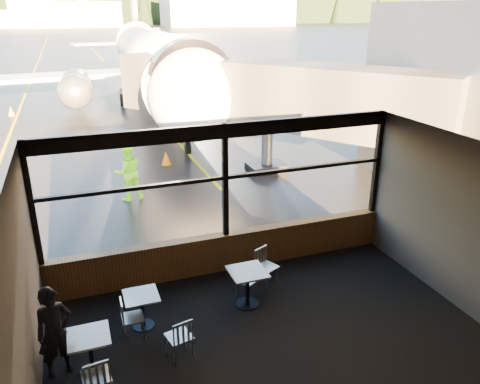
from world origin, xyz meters
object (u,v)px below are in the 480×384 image
cafe_table_near (248,288)px  cone_wing (11,111)px  jet_bridge (274,117)px  chair_near_n (267,267)px  cafe_table_left (91,354)px  cone_nose (166,158)px  chair_near_w (247,281)px  chair_left_s (96,378)px  passenger (55,332)px  ground_crew (128,172)px  chair_mid_w (133,318)px  airliner (152,22)px  cafe_table_mid (142,311)px  chair_mid_s (179,337)px

cafe_table_near → cone_wing: 23.16m
jet_bridge → cone_wing: bearing=122.9°
jet_bridge → chair_near_n: (-2.97, -6.45, -1.84)m
cafe_table_left → cone_nose: (3.50, 10.93, -0.10)m
cafe_table_left → chair_near_n: 4.11m
jet_bridge → chair_near_w: (-3.55, -6.77, -1.87)m
chair_near_w → cone_nose: bearing=148.7°
cafe_table_left → chair_left_s: (0.05, -0.68, 0.07)m
passenger → cone_nose: (4.01, 10.75, -0.55)m
ground_crew → cafe_table_near: bearing=93.8°
chair_mid_w → ground_crew: ground_crew is taller
airliner → cone_wing: bearing=-176.0°
jet_bridge → chair_left_s: jet_bridge is taller
chair_left_s → cone_wing: 24.11m
chair_near_w → cone_nose: 9.76m
cafe_table_mid → cafe_table_left: bearing=-136.7°
chair_mid_w → chair_left_s: bearing=-28.3°
chair_mid_w → cafe_table_mid: bearing=140.8°
jet_bridge → chair_left_s: (-6.75, -8.62, -1.83)m
chair_near_n → cone_nose: 9.44m
chair_left_s → ground_crew: (1.60, 8.37, 0.48)m
airliner → chair_mid_w: airliner is taller
cafe_table_near → chair_near_w: (0.09, 0.26, 0.00)m
airliner → chair_mid_w: bearing=-97.8°
passenger → ground_crew: (2.16, 7.51, 0.10)m
airliner → chair_near_n: (-1.63, -21.75, -4.63)m
chair_near_n → cone_wing: 22.81m
ground_crew → cone_wing: (-4.74, 15.53, -0.65)m
chair_near_w → ground_crew: 6.73m
airliner → cafe_table_left: size_ratio=44.65×
chair_mid_s → jet_bridge: bearing=44.1°
chair_near_n → chair_left_s: (-3.78, -2.17, 0.01)m
airliner → cafe_table_mid: 23.22m
cafe_table_near → chair_near_w: bearing=71.1°
cafe_table_left → cone_nose: cafe_table_left is taller
cafe_table_mid → chair_mid_w: 0.34m
cafe_table_near → airliner: bearing=84.1°
cafe_table_mid → passenger: passenger is taller
chair_mid_w → cone_wing: chair_mid_w is taller
jet_bridge → airliner: bearing=95.0°
jet_bridge → chair_near_n: bearing=-114.7°
chair_mid_w → cone_nose: (2.71, 10.24, -0.15)m
cafe_table_mid → cone_nose: size_ratio=1.32×
cafe_table_mid → chair_near_w: bearing=5.9°
chair_near_n → passenger: (-4.33, -1.31, 0.38)m
cone_wing → passenger: bearing=-83.6°
cone_nose → cafe_table_near: bearing=-92.0°
cafe_table_near → passenger: 3.75m
chair_left_s → passenger: size_ratio=0.54×
airliner → chair_left_s: 24.95m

